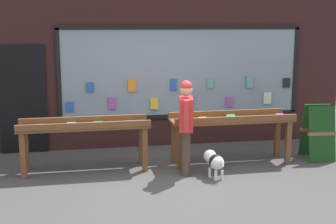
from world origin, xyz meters
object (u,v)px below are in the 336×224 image
Objects in this scene: small_dog at (215,161)px; display_table_left at (85,130)px; person_browsing at (186,121)px; sandwich_board_sign at (318,132)px; display_table_right at (231,124)px.

display_table_left is at bearing 56.31° from small_dog.
display_table_left is 1.39× the size of person_browsing.
small_dog is at bearing -109.65° from person_browsing.
small_dog is 0.54× the size of sandwich_board_sign.
display_table_right is (2.60, 0.00, 0.01)m from display_table_left.
display_table_left is at bearing -180.00° from display_table_right.
display_table_right is at bearing -47.83° from small_dog.
sandwich_board_sign reaches higher than display_table_right.
display_table_left is at bearing -174.96° from sandwich_board_sign.
person_browsing reaches higher than sandwich_board_sign.
sandwich_board_sign is at bearing -1.44° from display_table_right.
sandwich_board_sign is (1.68, -0.04, -0.21)m from display_table_right.
display_table_right is at bearing 0.00° from display_table_left.
display_table_right is at bearing -175.84° from sandwich_board_sign.
small_dog is (-0.53, -0.77, -0.44)m from display_table_right.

